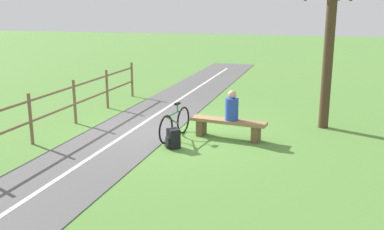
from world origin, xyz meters
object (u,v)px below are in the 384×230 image
object	(u,v)px
bicycle	(175,124)
tree_near_bench	(329,52)
bench	(228,125)
person_seated	(232,107)
backpack	(173,139)

from	to	relation	value
bicycle	tree_near_bench	xyz separation A→B (m)	(-3.56, -2.02, 1.65)
bench	person_seated	distance (m)	0.47
person_seated	bicycle	size ratio (longest dim) A/B	0.45
tree_near_bench	person_seated	bearing A→B (deg)	37.46
person_seated	tree_near_bench	bearing A→B (deg)	-133.91
person_seated	backpack	world-z (taller)	person_seated
person_seated	bicycle	world-z (taller)	person_seated
bicycle	tree_near_bench	distance (m)	4.42
bench	person_seated	world-z (taller)	person_seated
bench	bicycle	size ratio (longest dim) A/B	1.17
person_seated	bicycle	bearing A→B (deg)	22.37
backpack	tree_near_bench	bearing A→B (deg)	-140.62
person_seated	bicycle	distance (m)	1.45
bench	tree_near_bench	bearing A→B (deg)	-135.17
bench	person_seated	bearing A→B (deg)	180.00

